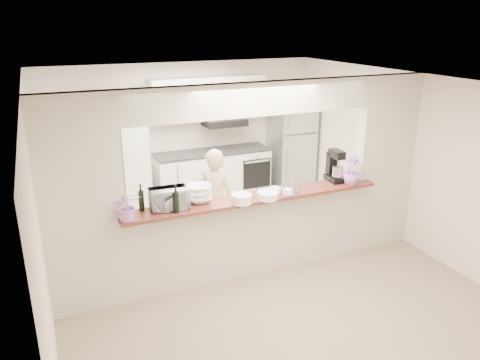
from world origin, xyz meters
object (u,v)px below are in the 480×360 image
toaster_oven (169,199)px  person (214,201)px  stand_mixer (335,167)px  refrigerator (291,147)px

toaster_oven → person: size_ratio=0.29×
toaster_oven → stand_mixer: size_ratio=0.99×
refrigerator → person: size_ratio=1.12×
toaster_oven → stand_mixer: 2.35m
refrigerator → person: refrigerator is taller
toaster_oven → person: person is taller
refrigerator → stand_mixer: bearing=-107.2°
stand_mixer → toaster_oven: bearing=-178.6°
toaster_oven → stand_mixer: bearing=4.5°
refrigerator → person: (-2.28, -1.85, -0.09)m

